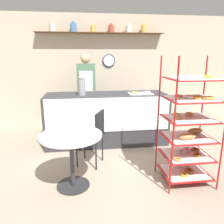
# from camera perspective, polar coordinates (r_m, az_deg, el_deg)

# --- Properties ---
(ground_plane) EXTENTS (14.00, 14.00, 0.00)m
(ground_plane) POSITION_cam_1_polar(r_m,az_deg,el_deg) (3.45, 1.02, -15.76)
(ground_plane) COLOR gray
(back_wall) EXTENTS (10.00, 0.30, 2.70)m
(back_wall) POSITION_cam_1_polar(r_m,az_deg,el_deg) (5.58, -2.98, 10.77)
(back_wall) COLOR beige
(back_wall) RESTS_ON ground_plane
(display_counter) EXTENTS (2.39, 0.79, 1.00)m
(display_counter) POSITION_cam_1_polar(r_m,az_deg,el_deg) (4.42, -1.42, -1.69)
(display_counter) COLOR #333338
(display_counter) RESTS_ON ground_plane
(pastry_rack) EXTENTS (0.69, 0.58, 1.74)m
(pastry_rack) POSITION_cam_1_polar(r_m,az_deg,el_deg) (3.14, 19.38, -3.95)
(pastry_rack) COLOR #A51919
(pastry_rack) RESTS_ON ground_plane
(person_worker) EXTENTS (0.39, 0.23, 1.78)m
(person_worker) POSITION_cam_1_polar(r_m,az_deg,el_deg) (4.84, -6.71, 5.52)
(person_worker) COLOR #282833
(person_worker) RESTS_ON ground_plane
(cafe_table) EXTENTS (0.81, 0.81, 0.75)m
(cafe_table) POSITION_cam_1_polar(r_m,az_deg,el_deg) (2.95, -10.55, -9.06)
(cafe_table) COLOR #262628
(cafe_table) RESTS_ON ground_plane
(cafe_chair) EXTENTS (0.50, 0.50, 0.90)m
(cafe_chair) POSITION_cam_1_polar(r_m,az_deg,el_deg) (3.48, -4.61, -5.31)
(cafe_chair) COLOR black
(cafe_chair) RESTS_ON ground_plane
(coffee_carafe) EXTENTS (0.14, 0.14, 0.35)m
(coffee_carafe) POSITION_cam_1_polar(r_m,az_deg,el_deg) (4.22, -7.94, 6.74)
(coffee_carafe) COLOR gray
(coffee_carafe) RESTS_ON display_counter
(donut_tray_counter) EXTENTS (0.46, 0.33, 0.05)m
(donut_tray_counter) POSITION_cam_1_polar(r_m,az_deg,el_deg) (4.38, 7.38, 4.96)
(donut_tray_counter) COLOR silver
(donut_tray_counter) RESTS_ON display_counter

